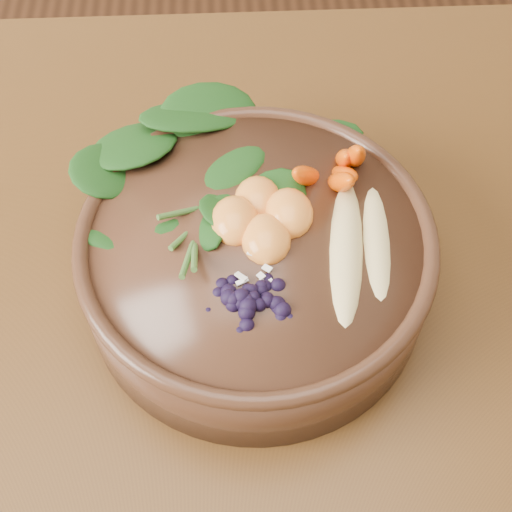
% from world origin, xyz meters
% --- Properties ---
extents(stoneware_bowl, '(0.30, 0.30, 0.07)m').
position_xyz_m(stoneware_bowl, '(0.25, 0.11, 0.78)').
color(stoneware_bowl, '#4A2B1B').
rests_on(stoneware_bowl, dining_table).
extents(kale_heap, '(0.19, 0.18, 0.04)m').
position_xyz_m(kale_heap, '(0.22, 0.17, 0.84)').
color(kale_heap, '#1B4316').
rests_on(kale_heap, stoneware_bowl).
extents(carrot_cluster, '(0.06, 0.06, 0.07)m').
position_xyz_m(carrot_cluster, '(0.31, 0.17, 0.85)').
color(carrot_cluster, '#F15000').
rests_on(carrot_cluster, stoneware_bowl).
extents(banana_halves, '(0.06, 0.14, 0.02)m').
position_xyz_m(banana_halves, '(0.32, 0.10, 0.83)').
color(banana_halves, '#E0CC84').
rests_on(banana_halves, stoneware_bowl).
extents(mandarin_cluster, '(0.09, 0.09, 0.03)m').
position_xyz_m(mandarin_cluster, '(0.26, 0.13, 0.83)').
color(mandarin_cluster, orange).
rests_on(mandarin_cluster, stoneware_bowl).
extents(blueberry_pile, '(0.13, 0.11, 0.03)m').
position_xyz_m(blueberry_pile, '(0.24, 0.06, 0.84)').
color(blueberry_pile, black).
rests_on(blueberry_pile, stoneware_bowl).
extents(coconut_flakes, '(0.09, 0.08, 0.01)m').
position_xyz_m(coconut_flakes, '(0.25, 0.09, 0.82)').
color(coconut_flakes, white).
rests_on(coconut_flakes, stoneware_bowl).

